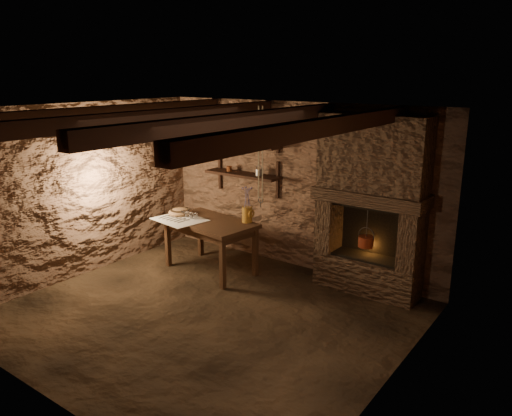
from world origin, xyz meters
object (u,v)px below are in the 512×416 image
Objects in this scene: iron_stockpot at (252,139)px; wooden_bowl at (180,212)px; stoneware_jug at (247,207)px; red_pot at (366,241)px; work_table at (210,244)px.

wooden_bowl is at bearing -133.73° from iron_stockpot.
stoneware_jug is 2.31× the size of iron_stockpot.
iron_stockpot reaches higher than red_pot.
wooden_bowl is at bearing -165.95° from red_pot.
iron_stockpot is at bearing 46.27° from wooden_bowl.
work_table is 0.78m from stoneware_jug.
wooden_bowl is (-0.56, -0.03, 0.39)m from work_table.
iron_stockpot is 0.41× the size of red_pot.
stoneware_jug is 1.68m from red_pot.
red_pot reaches higher than work_table.
wooden_bowl is 2.73m from red_pot.
stoneware_jug is at bearing -60.63° from iron_stockpot.
stoneware_jug is 1.08m from wooden_bowl.
stoneware_jug is at bearing -166.83° from red_pot.
work_table is at bearing -104.17° from iron_stockpot.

